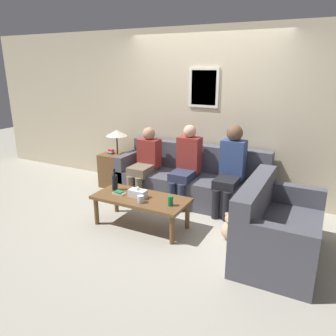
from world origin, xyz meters
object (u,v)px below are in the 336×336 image
at_px(couch_main, 192,181).
at_px(drinking_glass, 141,199).
at_px(wine_bottle, 115,182).
at_px(teddy_bear, 230,228).
at_px(person_right, 231,166).
at_px(person_left, 145,160).
at_px(person_middle, 186,163).
at_px(couch_side, 276,231).
at_px(coffee_table, 141,201).

height_order(couch_main, drinking_glass, couch_main).
bearing_deg(drinking_glass, wine_bottle, 158.55).
bearing_deg(teddy_bear, drinking_glass, -161.71).
bearing_deg(person_right, couch_main, 168.49).
bearing_deg(teddy_bear, person_right, 108.45).
height_order(person_left, person_middle, person_middle).
height_order(couch_main, person_middle, person_middle).
relative_size(couch_side, teddy_bear, 3.87).
distance_m(couch_side, wine_bottle, 2.14).
bearing_deg(couch_main, couch_side, -36.31).
height_order(couch_side, person_left, person_left).
height_order(drinking_glass, person_middle, person_middle).
distance_m(couch_main, teddy_bear, 1.32).
xyz_separation_m(couch_main, coffee_table, (-0.23, -1.14, 0.06)).
distance_m(couch_side, person_right, 1.29).
bearing_deg(wine_bottle, couch_main, 57.79).
relative_size(drinking_glass, teddy_bear, 0.26).
distance_m(wine_bottle, drinking_glass, 0.59).
relative_size(person_left, person_middle, 0.93).
height_order(wine_bottle, person_middle, person_middle).
xyz_separation_m(person_left, person_right, (1.36, 0.07, 0.07)).
height_order(person_middle, person_right, person_right).
xyz_separation_m(coffee_table, wine_bottle, (-0.45, 0.06, 0.17)).
bearing_deg(person_middle, person_left, -176.65).
xyz_separation_m(couch_side, teddy_bear, (-0.54, 0.12, -0.15)).
bearing_deg(person_left, couch_side, -21.75).
bearing_deg(couch_side, coffee_table, 92.58).
bearing_deg(wine_bottle, person_middle, 54.86).
distance_m(couch_side, coffee_table, 1.68).
bearing_deg(couch_side, couch_main, 53.69).
relative_size(person_middle, teddy_bear, 3.47).
relative_size(wine_bottle, drinking_glass, 3.29).
relative_size(couch_side, person_right, 1.07).
bearing_deg(wine_bottle, person_right, 35.70).
distance_m(couch_main, person_left, 0.81).
height_order(drinking_glass, person_left, person_left).
relative_size(couch_main, coffee_table, 1.85).
bearing_deg(wine_bottle, person_left, 92.87).
bearing_deg(person_middle, coffee_table, -101.20).
distance_m(person_middle, person_right, 0.67).
bearing_deg(coffee_table, drinking_glass, -58.74).
distance_m(couch_main, person_right, 0.75).
bearing_deg(person_left, drinking_glass, -61.77).
xyz_separation_m(couch_main, couch_side, (1.45, -1.07, 0.00)).
height_order(drinking_glass, teddy_bear, drinking_glass).
relative_size(coffee_table, teddy_bear, 3.61).
relative_size(coffee_table, person_right, 1.00).
bearing_deg(teddy_bear, person_middle, 140.22).
bearing_deg(couch_main, teddy_bear, -46.02).
xyz_separation_m(drinking_glass, person_right, (0.78, 1.16, 0.22)).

